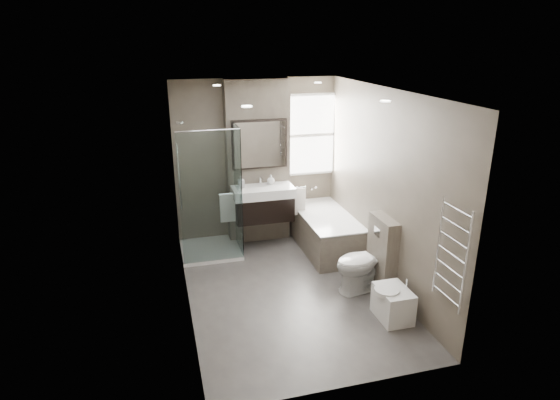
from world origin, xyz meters
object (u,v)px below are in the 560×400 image
object	(u,v)px
bidet	(393,303)
vanity	(263,203)
toilet	(364,262)
bathtub	(325,230)

from	to	relation	value
bidet	vanity	bearing A→B (deg)	113.10
toilet	bidet	size ratio (longest dim) A/B	1.59
bathtub	bidet	world-z (taller)	bathtub
bathtub	bidet	bearing A→B (deg)	-87.51
vanity	bathtub	world-z (taller)	vanity
bidet	toilet	bearing A→B (deg)	93.54
bathtub	toilet	xyz separation A→B (m)	(0.05, -1.34, 0.09)
vanity	toilet	xyz separation A→B (m)	(0.97, -1.66, -0.34)
toilet	bidet	bearing A→B (deg)	-7.10
vanity	bathtub	size ratio (longest dim) A/B	0.59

